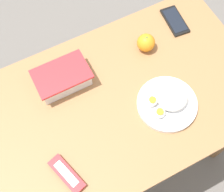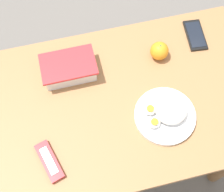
# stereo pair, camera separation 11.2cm
# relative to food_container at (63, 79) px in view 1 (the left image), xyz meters

# --- Properties ---
(ground_plane) EXTENTS (10.00, 10.00, 0.00)m
(ground_plane) POSITION_rel_food_container_xyz_m (0.15, -0.16, -0.75)
(ground_plane) COLOR #66605B
(table) EXTENTS (1.09, 0.65, 0.72)m
(table) POSITION_rel_food_container_xyz_m (0.15, -0.16, -0.15)
(table) COLOR #996B42
(table) RESTS_ON ground_plane
(food_container) EXTENTS (0.20, 0.13, 0.07)m
(food_container) POSITION_rel_food_container_xyz_m (0.00, 0.00, 0.00)
(food_container) COLOR white
(food_container) RESTS_ON table
(orange_fruit) EXTENTS (0.07, 0.07, 0.07)m
(orange_fruit) POSITION_rel_food_container_xyz_m (0.35, -0.01, 0.00)
(orange_fruit) COLOR orange
(orange_fruit) RESTS_ON table
(rice_plate) EXTENTS (0.22, 0.22, 0.07)m
(rice_plate) POSITION_rel_food_container_xyz_m (0.30, -0.26, -0.01)
(rice_plate) COLOR white
(rice_plate) RESTS_ON table
(candy_bar) EXTENTS (0.09, 0.15, 0.02)m
(candy_bar) POSITION_rel_food_container_xyz_m (-0.13, -0.32, -0.02)
(candy_bar) COLOR #B7282D
(candy_bar) RESTS_ON table
(cell_phone) EXTENTS (0.08, 0.15, 0.01)m
(cell_phone) POSITION_rel_food_container_xyz_m (0.53, 0.05, -0.03)
(cell_phone) COLOR black
(cell_phone) RESTS_ON table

